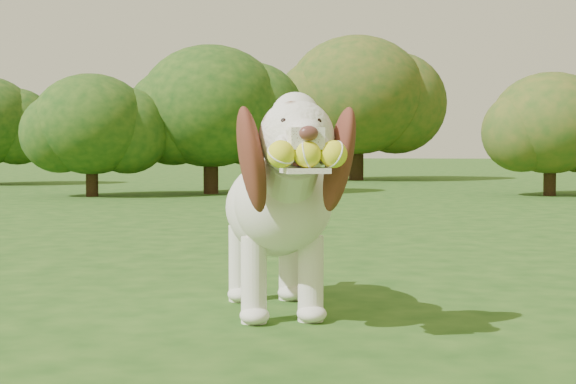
# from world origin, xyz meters

# --- Properties ---
(ground) EXTENTS (80.00, 80.00, 0.00)m
(ground) POSITION_xyz_m (0.00, 0.00, 0.00)
(ground) COLOR #1D4513
(ground) RESTS_ON ground
(dog) EXTENTS (0.64, 1.18, 0.78)m
(dog) POSITION_xyz_m (0.03, -0.21, 0.42)
(dog) COLOR white
(dog) RESTS_ON ground
(shrub_a) EXTENTS (1.43, 1.43, 1.48)m
(shrub_a) POSITION_xyz_m (-3.32, 6.89, 0.87)
(shrub_a) COLOR #382314
(shrub_a) RESTS_ON ground
(shrub_c) EXTENTS (1.46, 1.46, 1.51)m
(shrub_c) POSITION_xyz_m (2.19, 7.80, 0.89)
(shrub_c) COLOR #382314
(shrub_c) RESTS_ON ground
(shrub_i) EXTENTS (2.48, 2.48, 2.56)m
(shrub_i) POSITION_xyz_m (-0.46, 12.35, 1.51)
(shrub_i) COLOR #382314
(shrub_i) RESTS_ON ground
(shrub_b) EXTENTS (1.83, 1.83, 1.89)m
(shrub_b) POSITION_xyz_m (-2.02, 7.67, 1.11)
(shrub_b) COLOR #382314
(shrub_b) RESTS_ON ground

